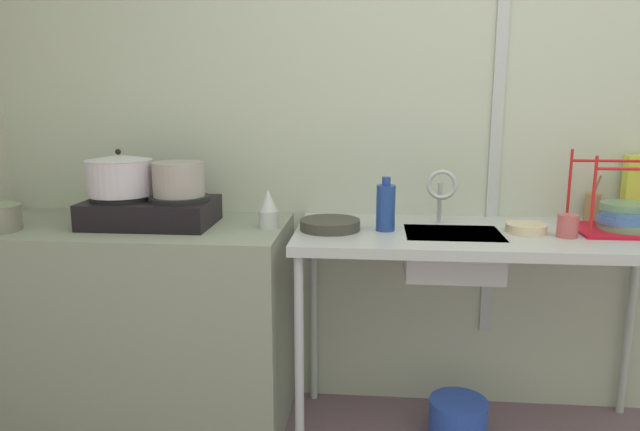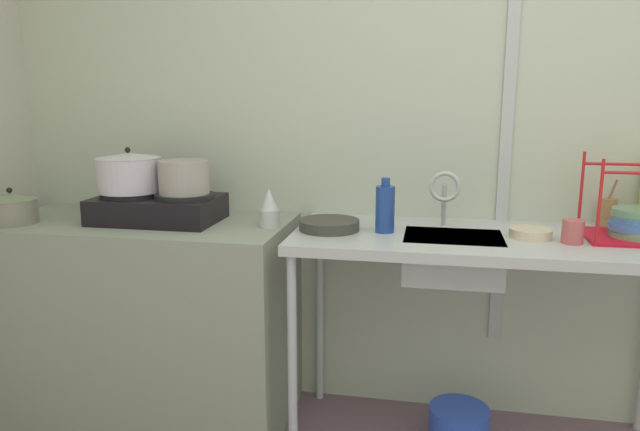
{
  "view_description": "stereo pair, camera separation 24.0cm",
  "coord_description": "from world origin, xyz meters",
  "px_view_note": "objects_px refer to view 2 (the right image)",
  "views": [
    {
      "loc": [
        -0.51,
        -1.02,
        1.45
      ],
      "look_at": [
        -0.73,
        1.32,
        0.96
      ],
      "focal_mm": 32.97,
      "sensor_mm": 36.0,
      "label": 1
    },
    {
      "loc": [
        -0.28,
        -0.99,
        1.45
      ],
      "look_at": [
        -0.73,
        1.32,
        0.96
      ],
      "focal_mm": 32.97,
      "sensor_mm": 36.0,
      "label": 2
    }
  ],
  "objects_px": {
    "stove": "(158,207)",
    "cup_by_rack": "(573,232)",
    "small_bowl_on_drainboard": "(530,233)",
    "faucet": "(445,190)",
    "frying_pan": "(329,225)",
    "pot_on_right_burner": "(184,177)",
    "utensil_jar": "(608,212)",
    "dish_rack": "(639,225)",
    "pot_on_left_burner": "(129,172)",
    "sink_basin": "(452,257)",
    "bottle_by_sink": "(385,208)",
    "percolator": "(269,208)",
    "bucket_on_floor": "(458,428)",
    "pot_beside_stove": "(11,208)"
  },
  "relations": [
    {
      "from": "stove",
      "to": "cup_by_rack",
      "type": "xyz_separation_m",
      "value": [
        1.68,
        -0.07,
        -0.02
      ]
    },
    {
      "from": "cup_by_rack",
      "to": "small_bowl_on_drainboard",
      "type": "distance_m",
      "value": 0.15
    },
    {
      "from": "stove",
      "to": "cup_by_rack",
      "type": "bearing_deg",
      "value": -2.25
    },
    {
      "from": "faucet",
      "to": "frying_pan",
      "type": "height_order",
      "value": "faucet"
    },
    {
      "from": "pot_on_right_burner",
      "to": "small_bowl_on_drainboard",
      "type": "relative_size",
      "value": 1.33
    },
    {
      "from": "cup_by_rack",
      "to": "utensil_jar",
      "type": "distance_m",
      "value": 0.38
    },
    {
      "from": "frying_pan",
      "to": "dish_rack",
      "type": "height_order",
      "value": "dish_rack"
    },
    {
      "from": "pot_on_left_burner",
      "to": "sink_basin",
      "type": "relative_size",
      "value": 0.73
    },
    {
      "from": "pot_on_right_burner",
      "to": "utensil_jar",
      "type": "distance_m",
      "value": 1.78
    },
    {
      "from": "small_bowl_on_drainboard",
      "to": "bottle_by_sink",
      "type": "relative_size",
      "value": 0.73
    },
    {
      "from": "dish_rack",
      "to": "pot_on_right_burner",
      "type": "bearing_deg",
      "value": -178.65
    },
    {
      "from": "percolator",
      "to": "small_bowl_on_drainboard",
      "type": "distance_m",
      "value": 1.04
    },
    {
      "from": "stove",
      "to": "percolator",
      "type": "bearing_deg",
      "value": -1.44
    },
    {
      "from": "pot_on_right_burner",
      "to": "bucket_on_floor",
      "type": "relative_size",
      "value": 0.86
    },
    {
      "from": "cup_by_rack",
      "to": "frying_pan",
      "type": "bearing_deg",
      "value": 177.32
    },
    {
      "from": "pot_on_left_burner",
      "to": "pot_beside_stove",
      "type": "relative_size",
      "value": 1.29
    },
    {
      "from": "pot_on_left_burner",
      "to": "cup_by_rack",
      "type": "distance_m",
      "value": 1.81
    },
    {
      "from": "dish_rack",
      "to": "faucet",
      "type": "bearing_deg",
      "value": 175.63
    },
    {
      "from": "pot_on_left_burner",
      "to": "pot_on_right_burner",
      "type": "bearing_deg",
      "value": 0.0
    },
    {
      "from": "faucet",
      "to": "cup_by_rack",
      "type": "height_order",
      "value": "faucet"
    },
    {
      "from": "pot_beside_stove",
      "to": "faucet",
      "type": "height_order",
      "value": "faucet"
    },
    {
      "from": "faucet",
      "to": "bucket_on_floor",
      "type": "relative_size",
      "value": 0.96
    },
    {
      "from": "dish_rack",
      "to": "utensil_jar",
      "type": "xyz_separation_m",
      "value": [
        -0.05,
        0.22,
        0.01
      ]
    },
    {
      "from": "pot_beside_stove",
      "to": "frying_pan",
      "type": "relative_size",
      "value": 0.87
    },
    {
      "from": "small_bowl_on_drainboard",
      "to": "pot_beside_stove",
      "type": "bearing_deg",
      "value": -175.91
    },
    {
      "from": "cup_by_rack",
      "to": "small_bowl_on_drainboard",
      "type": "bearing_deg",
      "value": 156.05
    },
    {
      "from": "stove",
      "to": "percolator",
      "type": "relative_size",
      "value": 3.27
    },
    {
      "from": "pot_beside_stove",
      "to": "bottle_by_sink",
      "type": "xyz_separation_m",
      "value": [
        1.58,
        0.14,
        0.03
      ]
    },
    {
      "from": "stove",
      "to": "dish_rack",
      "type": "xyz_separation_m",
      "value": [
        1.93,
        0.04,
        -0.01
      ]
    },
    {
      "from": "bottle_by_sink",
      "to": "frying_pan",
      "type": "bearing_deg",
      "value": -178.09
    },
    {
      "from": "stove",
      "to": "pot_beside_stove",
      "type": "bearing_deg",
      "value": -165.23
    },
    {
      "from": "bucket_on_floor",
      "to": "pot_on_right_burner",
      "type": "bearing_deg",
      "value": 178.62
    },
    {
      "from": "dish_rack",
      "to": "bottle_by_sink",
      "type": "relative_size",
      "value": 1.74
    },
    {
      "from": "percolator",
      "to": "faucet",
      "type": "distance_m",
      "value": 0.72
    },
    {
      "from": "sink_basin",
      "to": "faucet",
      "type": "xyz_separation_m",
      "value": [
        -0.04,
        0.13,
        0.24
      ]
    },
    {
      "from": "pot_on_right_burner",
      "to": "dish_rack",
      "type": "relative_size",
      "value": 0.56
    },
    {
      "from": "dish_rack",
      "to": "bottle_by_sink",
      "type": "bearing_deg",
      "value": -176.52
    },
    {
      "from": "pot_on_right_burner",
      "to": "small_bowl_on_drainboard",
      "type": "distance_m",
      "value": 1.42
    },
    {
      "from": "sink_basin",
      "to": "utensil_jar",
      "type": "xyz_separation_m",
      "value": [
        0.63,
        0.29,
        0.15
      ]
    },
    {
      "from": "pot_on_left_burner",
      "to": "dish_rack",
      "type": "xyz_separation_m",
      "value": [
        2.06,
        0.04,
        -0.16
      ]
    },
    {
      "from": "pot_beside_stove",
      "to": "stove",
      "type": "bearing_deg",
      "value": 14.77
    },
    {
      "from": "pot_beside_stove",
      "to": "cup_by_rack",
      "type": "height_order",
      "value": "pot_beside_stove"
    },
    {
      "from": "percolator",
      "to": "sink_basin",
      "type": "bearing_deg",
      "value": -1.51
    },
    {
      "from": "pot_on_left_burner",
      "to": "percolator",
      "type": "xyz_separation_m",
      "value": [
        0.63,
        -0.01,
        -0.13
      ]
    },
    {
      "from": "frying_pan",
      "to": "bucket_on_floor",
      "type": "bearing_deg",
      "value": -0.6
    },
    {
      "from": "utensil_jar",
      "to": "bucket_on_floor",
      "type": "distance_m",
      "value": 1.09
    },
    {
      "from": "pot_on_right_burner",
      "to": "small_bowl_on_drainboard",
      "type": "height_order",
      "value": "pot_on_right_burner"
    },
    {
      "from": "stove",
      "to": "faucet",
      "type": "relative_size",
      "value": 2.2
    },
    {
      "from": "sink_basin",
      "to": "utensil_jar",
      "type": "bearing_deg",
      "value": 24.91
    },
    {
      "from": "pot_on_right_burner",
      "to": "faucet",
      "type": "bearing_deg",
      "value": 5.16
    }
  ]
}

